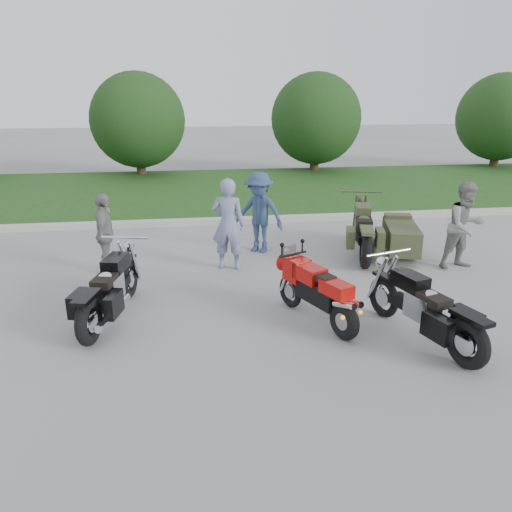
{
  "coord_description": "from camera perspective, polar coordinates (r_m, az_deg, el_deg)",
  "views": [
    {
      "loc": [
        -1.19,
        -6.67,
        3.42
      ],
      "look_at": [
        -0.15,
        0.95,
        0.8
      ],
      "focal_mm": 35.0,
      "sensor_mm": 36.0,
      "label": 1
    }
  ],
  "objects": [
    {
      "name": "ground",
      "position": [
        7.59,
        2.08,
        -7.97
      ],
      "size": [
        80.0,
        80.0,
        0.0
      ],
      "primitive_type": "plane",
      "color": "#9E9E99",
      "rests_on": "ground"
    },
    {
      "name": "curb",
      "position": [
        13.16,
        -2.36,
        4.07
      ],
      "size": [
        60.0,
        0.3,
        0.15
      ],
      "primitive_type": "cube",
      "color": "#B0AEA6",
      "rests_on": "ground"
    },
    {
      "name": "person_back",
      "position": [
        9.87,
        -16.86,
        2.43
      ],
      "size": [
        0.39,
        0.91,
        1.55
      ],
      "primitive_type": "imported",
      "rotation": [
        0.0,
        0.0,
        1.59
      ],
      "color": "gray",
      "rests_on": "ground"
    },
    {
      "name": "person_denim",
      "position": [
        10.69,
        0.35,
        4.99
      ],
      "size": [
        1.29,
        1.16,
        1.74
      ],
      "primitive_type": "imported",
      "rotation": [
        0.0,
        0.0,
        -0.59
      ],
      "color": "navy",
      "rests_on": "ground"
    },
    {
      "name": "cruiser_sidecar",
      "position": [
        10.8,
        14.54,
        2.33
      ],
      "size": [
        1.65,
        2.54,
        0.99
      ],
      "rotation": [
        0.0,
        0.0,
        -0.26
      ],
      "color": "black",
      "rests_on": "ground"
    },
    {
      "name": "tree_mid_left",
      "position": [
        20.29,
        -13.36,
        14.86
      ],
      "size": [
        3.6,
        3.6,
        4.0
      ],
      "color": "#3F2B1C",
      "rests_on": "ground"
    },
    {
      "name": "cruiser_left",
      "position": [
        7.88,
        -16.5,
        -4.06
      ],
      "size": [
        0.68,
        2.31,
        0.9
      ],
      "rotation": [
        0.0,
        0.0,
        -0.23
      ],
      "color": "black",
      "rests_on": "ground"
    },
    {
      "name": "sportbike_red",
      "position": [
        7.53,
        7.07,
        -4.01
      ],
      "size": [
        0.9,
        1.74,
        0.88
      ],
      "rotation": [
        0.0,
        0.0,
        0.42
      ],
      "color": "black",
      "rests_on": "ground"
    },
    {
      "name": "person_stripe",
      "position": [
        9.65,
        -3.2,
        3.63
      ],
      "size": [
        0.75,
        0.6,
        1.8
      ],
      "primitive_type": "imported",
      "rotation": [
        0.0,
        0.0,
        2.85
      ],
      "color": "gray",
      "rests_on": "ground"
    },
    {
      "name": "person_grey",
      "position": [
        10.49,
        22.78,
        3.18
      ],
      "size": [
        0.94,
        0.79,
        1.71
      ],
      "primitive_type": "imported",
      "rotation": [
        0.0,
        0.0,
        0.19
      ],
      "color": "gray",
      "rests_on": "ground"
    },
    {
      "name": "tree_far_right",
      "position": [
        24.13,
        26.18,
        14.05
      ],
      "size": [
        3.6,
        3.6,
        4.0
      ],
      "color": "#3F2B1C",
      "rests_on": "ground"
    },
    {
      "name": "grass_strip",
      "position": [
        17.19,
        -3.71,
        7.53
      ],
      "size": [
        60.0,
        8.0,
        0.14
      ],
      "primitive_type": "cube",
      "color": "#316021",
      "rests_on": "ground"
    },
    {
      "name": "cruiser_right",
      "position": [
        7.34,
        19.0,
        -6.11
      ],
      "size": [
        0.88,
        2.27,
        0.9
      ],
      "rotation": [
        0.0,
        0.0,
        0.29
      ],
      "color": "black",
      "rests_on": "ground"
    },
    {
      "name": "tree_mid_right",
      "position": [
        20.87,
        6.86,
        15.31
      ],
      "size": [
        3.6,
        3.6,
        4.0
      ],
      "color": "#3F2B1C",
      "rests_on": "ground"
    }
  ]
}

